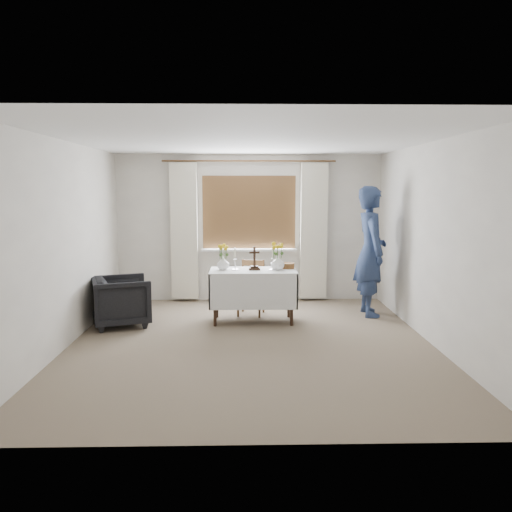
{
  "coord_description": "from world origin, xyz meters",
  "views": [
    {
      "loc": [
        -0.07,
        -6.04,
        1.92
      ],
      "look_at": [
        0.08,
        0.84,
        0.99
      ],
      "focal_mm": 35.0,
      "sensor_mm": 36.0,
      "label": 1
    }
  ],
  "objects_px": {
    "wooden_cross": "(254,258)",
    "flower_vase_right": "(278,263)",
    "altar_table": "(253,296)",
    "wooden_chair": "(251,288)",
    "person": "(370,251)",
    "flower_vase_left": "(223,263)",
    "armchair": "(122,301)"
  },
  "relations": [
    {
      "from": "wooden_cross",
      "to": "flower_vase_right",
      "type": "xyz_separation_m",
      "value": [
        0.33,
        -0.0,
        -0.07
      ]
    },
    {
      "from": "wooden_chair",
      "to": "altar_table",
      "type": "bearing_deg",
      "value": -73.83
    },
    {
      "from": "armchair",
      "to": "flower_vase_left",
      "type": "xyz_separation_m",
      "value": [
        1.43,
        0.18,
        0.51
      ]
    },
    {
      "from": "wooden_cross",
      "to": "flower_vase_left",
      "type": "height_order",
      "value": "wooden_cross"
    },
    {
      "from": "wooden_chair",
      "to": "person",
      "type": "relative_size",
      "value": 0.42
    },
    {
      "from": "armchair",
      "to": "flower_vase_right",
      "type": "height_order",
      "value": "flower_vase_right"
    },
    {
      "from": "altar_table",
      "to": "armchair",
      "type": "distance_m",
      "value": 1.87
    },
    {
      "from": "wooden_chair",
      "to": "flower_vase_left",
      "type": "xyz_separation_m",
      "value": [
        -0.41,
        -0.38,
        0.44
      ]
    },
    {
      "from": "person",
      "to": "flower_vase_left",
      "type": "xyz_separation_m",
      "value": [
        -2.22,
        -0.34,
        -0.12
      ]
    },
    {
      "from": "flower_vase_left",
      "to": "flower_vase_right",
      "type": "height_order",
      "value": "flower_vase_right"
    },
    {
      "from": "flower_vase_left",
      "to": "flower_vase_right",
      "type": "distance_m",
      "value": 0.78
    },
    {
      "from": "person",
      "to": "wooden_cross",
      "type": "relative_size",
      "value": 5.78
    },
    {
      "from": "wooden_chair",
      "to": "flower_vase_right",
      "type": "bearing_deg",
      "value": -34.41
    },
    {
      "from": "altar_table",
      "to": "wooden_chair",
      "type": "bearing_deg",
      "value": 93.59
    },
    {
      "from": "wooden_chair",
      "to": "armchair",
      "type": "xyz_separation_m",
      "value": [
        -1.83,
        -0.56,
        -0.07
      ]
    },
    {
      "from": "altar_table",
      "to": "wooden_cross",
      "type": "height_order",
      "value": "wooden_cross"
    },
    {
      "from": "wooden_cross",
      "to": "flower_vase_left",
      "type": "bearing_deg",
      "value": 175.59
    },
    {
      "from": "armchair",
      "to": "wooden_cross",
      "type": "distance_m",
      "value": 1.97
    },
    {
      "from": "wooden_cross",
      "to": "person",
      "type": "bearing_deg",
      "value": 9.84
    },
    {
      "from": "wooden_chair",
      "to": "person",
      "type": "bearing_deg",
      "value": 11.32
    },
    {
      "from": "altar_table",
      "to": "wooden_chair",
      "type": "height_order",
      "value": "wooden_chair"
    },
    {
      "from": "altar_table",
      "to": "wooden_cross",
      "type": "distance_m",
      "value": 0.55
    },
    {
      "from": "armchair",
      "to": "flower_vase_left",
      "type": "height_order",
      "value": "flower_vase_left"
    },
    {
      "from": "wooden_cross",
      "to": "armchair",
      "type": "bearing_deg",
      "value": -176.84
    },
    {
      "from": "wooden_chair",
      "to": "person",
      "type": "distance_m",
      "value": 1.9
    },
    {
      "from": "flower_vase_left",
      "to": "wooden_cross",
      "type": "bearing_deg",
      "value": -2.67
    },
    {
      "from": "person",
      "to": "flower_vase_left",
      "type": "bearing_deg",
      "value": 97.21
    },
    {
      "from": "altar_table",
      "to": "flower_vase_left",
      "type": "distance_m",
      "value": 0.64
    },
    {
      "from": "altar_table",
      "to": "flower_vase_right",
      "type": "relative_size",
      "value": 6.02
    },
    {
      "from": "flower_vase_right",
      "to": "wooden_cross",
      "type": "bearing_deg",
      "value": 179.34
    },
    {
      "from": "altar_table",
      "to": "flower_vase_left",
      "type": "xyz_separation_m",
      "value": [
        -0.43,
        0.03,
        0.48
      ]
    },
    {
      "from": "wooden_cross",
      "to": "flower_vase_left",
      "type": "distance_m",
      "value": 0.46
    }
  ]
}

